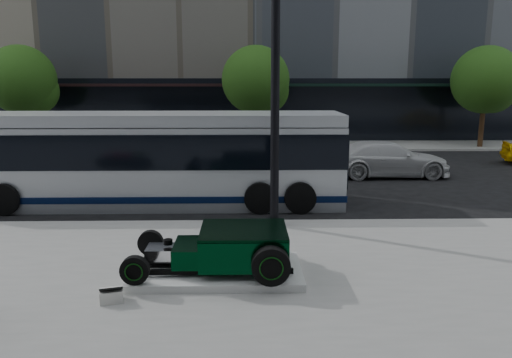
{
  "coord_description": "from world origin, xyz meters",
  "views": [
    {
      "loc": [
        0.41,
        -15.4,
        3.99
      ],
      "look_at": [
        0.7,
        -1.58,
        1.2
      ],
      "focal_mm": 35.0,
      "sensor_mm": 36.0,
      "label": 1
    }
  ],
  "objects_px": {
    "hot_rod": "(233,247)",
    "transit_bus": "(153,158)",
    "white_sedan": "(388,159)",
    "lamppost": "(275,93)"
  },
  "relations": [
    {
      "from": "lamppost",
      "to": "hot_rod",
      "type": "bearing_deg",
      "value": -106.55
    },
    {
      "from": "hot_rod",
      "to": "transit_bus",
      "type": "height_order",
      "value": "transit_bus"
    },
    {
      "from": "transit_bus",
      "to": "hot_rod",
      "type": "bearing_deg",
      "value": -67.03
    },
    {
      "from": "hot_rod",
      "to": "lamppost",
      "type": "distance_m",
      "value": 4.64
    },
    {
      "from": "hot_rod",
      "to": "white_sedan",
      "type": "bearing_deg",
      "value": 60.28
    },
    {
      "from": "white_sedan",
      "to": "lamppost",
      "type": "bearing_deg",
      "value": 144.32
    },
    {
      "from": "hot_rod",
      "to": "lamppost",
      "type": "height_order",
      "value": "lamppost"
    },
    {
      "from": "transit_bus",
      "to": "white_sedan",
      "type": "bearing_deg",
      "value": 26.5
    },
    {
      "from": "hot_rod",
      "to": "transit_bus",
      "type": "distance_m",
      "value": 6.94
    },
    {
      "from": "white_sedan",
      "to": "hot_rod",
      "type": "bearing_deg",
      "value": 149.59
    }
  ]
}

